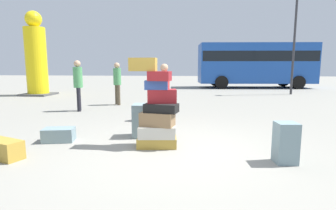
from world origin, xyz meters
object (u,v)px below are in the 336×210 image
(suitcase_tan_upright_blue, at_px, (2,149))
(suitcase_slate_white_trunk, at_px, (286,143))
(lamp_post, at_px, (296,17))
(suitcase_slate_left_side, at_px, (59,135))
(person_tourist_with_camera, at_px, (117,80))
(person_bearded_onlooker, at_px, (164,87))
(yellow_dummy_statue, at_px, (36,58))
(suitcase_slate_right_side, at_px, (139,120))
(person_passerby_in_red, at_px, (78,81))
(suitcase_tower, at_px, (157,111))
(parked_bus, at_px, (255,62))

(suitcase_tan_upright_blue, relative_size, suitcase_slate_white_trunk, 1.17)
(suitcase_tan_upright_blue, height_order, lamp_post, lamp_post)
(suitcase_slate_left_side, distance_m, person_tourist_with_camera, 5.27)
(person_bearded_onlooker, xyz_separation_m, yellow_dummy_statue, (-7.54, 5.85, 1.00))
(suitcase_slate_white_trunk, distance_m, yellow_dummy_statue, 13.41)
(suitcase_tan_upright_blue, relative_size, lamp_post, 0.12)
(suitcase_slate_right_side, height_order, person_tourist_with_camera, person_tourist_with_camera)
(suitcase_tan_upright_blue, xyz_separation_m, person_tourist_with_camera, (0.04, 6.22, 0.84))
(suitcase_slate_white_trunk, xyz_separation_m, lamp_post, (3.77, 10.92, 3.80))
(suitcase_slate_white_trunk, height_order, suitcase_slate_right_side, suitcase_slate_right_side)
(person_passerby_in_red, relative_size, lamp_post, 0.27)
(person_bearded_onlooker, relative_size, lamp_post, 0.25)
(suitcase_tower, height_order, person_bearded_onlooker, suitcase_tower)
(parked_bus, bearing_deg, person_tourist_with_camera, -132.06)
(suitcase_slate_left_side, relative_size, person_tourist_with_camera, 0.36)
(suitcase_slate_right_side, xyz_separation_m, person_tourist_with_camera, (-1.90, 4.62, 0.64))
(person_bearded_onlooker, bearing_deg, person_tourist_with_camera, -123.59)
(suitcase_slate_right_side, distance_m, suitcase_slate_left_side, 1.64)
(parked_bus, bearing_deg, suitcase_tan_upright_blue, -119.90)
(suitcase_tan_upright_blue, xyz_separation_m, yellow_dummy_statue, (-5.27, 9.26, 1.79))
(suitcase_slate_left_side, bearing_deg, yellow_dummy_statue, 112.04)
(suitcase_tower, bearing_deg, suitcase_tan_upright_blue, -159.15)
(suitcase_slate_white_trunk, relative_size, parked_bus, 0.08)
(suitcase_tan_upright_blue, xyz_separation_m, suitcase_slate_left_side, (0.42, 1.03, -0.02))
(lamp_post, bearing_deg, suitcase_slate_right_side, -123.66)
(person_tourist_with_camera, bearing_deg, suitcase_tower, -15.84)
(person_passerby_in_red, bearing_deg, suitcase_slate_white_trunk, 30.16)
(person_tourist_with_camera, xyz_separation_m, person_passerby_in_red, (-0.87, -1.59, 0.03))
(suitcase_tower, distance_m, suitcase_slate_white_trunk, 2.25)
(yellow_dummy_statue, distance_m, lamp_post, 13.93)
(suitcase_tower, height_order, person_passerby_in_red, person_passerby_in_red)
(suitcase_tan_upright_blue, height_order, person_tourist_with_camera, person_tourist_with_camera)
(suitcase_slate_right_side, bearing_deg, suitcase_slate_white_trunk, -31.08)
(suitcase_tan_upright_blue, bearing_deg, yellow_dummy_statue, 139.66)
(suitcase_tower, height_order, suitcase_tan_upright_blue, suitcase_tower)
(suitcase_slate_white_trunk, distance_m, person_passerby_in_red, 6.96)
(person_tourist_with_camera, height_order, parked_bus, parked_bus)
(parked_bus, relative_size, lamp_post, 1.30)
(suitcase_slate_white_trunk, distance_m, parked_bus, 15.97)
(suitcase_tower, xyz_separation_m, parked_bus, (4.91, 15.02, 1.16))
(suitcase_slate_white_trunk, relative_size, suitcase_slate_right_side, 0.91)
(suitcase_slate_white_trunk, height_order, person_bearded_onlooker, person_bearded_onlooker)
(person_tourist_with_camera, xyz_separation_m, parked_bus, (7.31, 9.73, 0.84))
(suitcase_slate_white_trunk, xyz_separation_m, person_bearded_onlooker, (-2.30, 3.12, 0.63))
(lamp_post, bearing_deg, yellow_dummy_statue, -171.85)
(suitcase_tower, xyz_separation_m, suitcase_slate_white_trunk, (2.13, -0.64, -0.35))
(suitcase_slate_white_trunk, relative_size, person_bearded_onlooker, 0.41)
(suitcase_tan_upright_blue, distance_m, person_tourist_with_camera, 6.27)
(suitcase_slate_white_trunk, distance_m, suitcase_slate_left_side, 4.23)
(person_tourist_with_camera, bearing_deg, lamp_post, 80.81)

